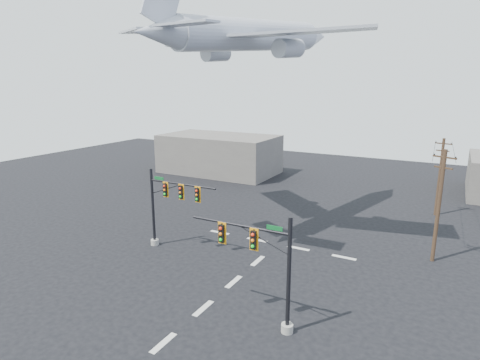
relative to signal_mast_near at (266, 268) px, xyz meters
The scene contains 9 objects.
ground 5.70m from the signal_mast_near, behind, with size 120.00×120.00×0.00m, color black.
lane_markings 7.69m from the signal_mast_near, 129.70° to the left, with size 14.00×21.20×0.01m.
signal_mast_near is the anchor object (origin of this frame).
signal_mast_far 13.81m from the signal_mast_near, 152.20° to the left, with size 6.82×0.77×6.96m.
utility_pole_a 16.77m from the signal_mast_near, 60.79° to the left, with size 1.71×0.87×9.15m.
utility_pole_b 28.59m from the signal_mast_near, 74.37° to the left, with size 1.68×0.56×8.44m.
power_lines 22.94m from the signal_mast_near, 69.36° to the left, with size 2.07×12.92×0.03m.
airliner 22.02m from the signal_mast_near, 119.93° to the left, with size 23.18×24.85×6.67m.
building_left 42.47m from the signal_mast_near, 124.89° to the left, with size 18.00×10.00×6.00m, color #615D56.
Camera 1 is at (12.99, -19.11, 14.04)m, focal length 30.00 mm.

